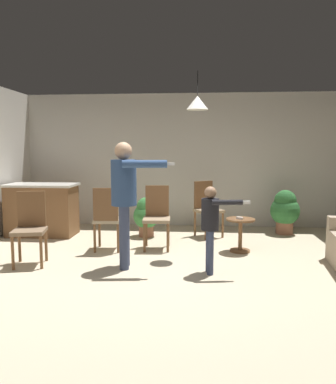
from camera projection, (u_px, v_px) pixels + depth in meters
ground at (165, 275)px, 4.77m from camera, size 7.68×7.68×0.00m
wall_back at (179, 160)px, 7.79m from camera, size 6.40×0.10×2.70m
kitchen_counter at (42, 209)px, 6.94m from camera, size 1.26×0.66×0.95m
side_table_by_couch at (240, 231)px, 5.82m from camera, size 0.44×0.44×0.52m
person_adult at (125, 191)px, 4.97m from camera, size 0.85×0.48×1.67m
person_child at (211, 220)px, 4.77m from camera, size 0.60×0.32×1.12m
dining_chair_by_counter at (107, 216)px, 5.84m from camera, size 0.44×0.44×1.00m
dining_chair_near_wall at (157, 214)px, 6.02m from camera, size 0.45×0.45×1.00m
dining_chair_centre_back at (30, 225)px, 5.19m from camera, size 0.50×0.50×1.00m
dining_chair_spare at (207, 206)px, 6.87m from camera, size 0.58×0.58×1.00m
potted_plant_corner at (285, 210)px, 7.05m from camera, size 0.54×0.54×0.83m
potted_plant_by_wall at (146, 215)px, 6.84m from camera, size 0.47×0.47×0.72m
spare_remote_on_table at (240, 218)px, 5.75m from camera, size 0.10×0.13×0.04m
ceiling_light_pendant at (197, 103)px, 5.46m from camera, size 0.32×0.32×0.55m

